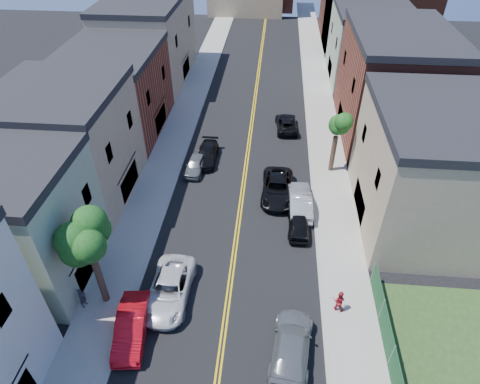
% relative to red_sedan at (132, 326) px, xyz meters
% --- Properties ---
extents(sidewalk_left, '(3.20, 100.00, 0.15)m').
position_rel_red_sedan_xyz_m(sidewalk_left, '(-2.46, 28.25, -0.72)').
color(sidewalk_left, gray).
rests_on(sidewalk_left, ground).
extents(sidewalk_right, '(3.20, 100.00, 0.15)m').
position_rel_red_sedan_xyz_m(sidewalk_right, '(13.34, 28.25, -0.72)').
color(sidewalk_right, gray).
rests_on(sidewalk_right, ground).
extents(curb_left, '(0.30, 100.00, 0.15)m').
position_rel_red_sedan_xyz_m(curb_left, '(-0.71, 28.25, -0.72)').
color(curb_left, gray).
rests_on(curb_left, ground).
extents(curb_right, '(0.30, 100.00, 0.15)m').
position_rel_red_sedan_xyz_m(curb_right, '(11.59, 28.25, -0.72)').
color(curb_right, gray).
rests_on(curb_right, ground).
extents(bldg_left_palegrn, '(9.00, 8.00, 8.50)m').
position_rel_red_sedan_xyz_m(bldg_left_palegrn, '(-8.56, 4.25, 3.45)').
color(bldg_left_palegrn, gray).
rests_on(bldg_left_palegrn, ground).
extents(bldg_left_tan_near, '(9.00, 10.00, 9.00)m').
position_rel_red_sedan_xyz_m(bldg_left_tan_near, '(-8.56, 13.25, 3.70)').
color(bldg_left_tan_near, '#998466').
rests_on(bldg_left_tan_near, ground).
extents(bldg_left_brick, '(9.00, 12.00, 8.00)m').
position_rel_red_sedan_xyz_m(bldg_left_brick, '(-8.56, 24.25, 3.20)').
color(bldg_left_brick, brown).
rests_on(bldg_left_brick, ground).
extents(bldg_left_tan_far, '(9.00, 16.00, 9.50)m').
position_rel_red_sedan_xyz_m(bldg_left_tan_far, '(-8.56, 38.25, 3.95)').
color(bldg_left_tan_far, '#998466').
rests_on(bldg_left_tan_far, ground).
extents(bldg_right_tan, '(9.00, 12.00, 9.00)m').
position_rel_red_sedan_xyz_m(bldg_right_tan, '(19.44, 12.25, 3.70)').
color(bldg_right_tan, '#998466').
rests_on(bldg_right_tan, ground).
extents(bldg_right_brick, '(9.00, 14.00, 10.00)m').
position_rel_red_sedan_xyz_m(bldg_right_brick, '(19.44, 26.25, 4.20)').
color(bldg_right_brick, brown).
rests_on(bldg_right_brick, ground).
extents(bldg_right_palegrn, '(9.00, 12.00, 8.50)m').
position_rel_red_sedan_xyz_m(bldg_right_palegrn, '(19.44, 40.25, 3.45)').
color(bldg_right_palegrn, gray).
rests_on(bldg_right_palegrn, ground).
extents(fence_right, '(0.04, 15.00, 1.90)m').
position_rel_red_sedan_xyz_m(fence_right, '(14.94, -2.25, 0.30)').
color(fence_right, '#143F1E').
rests_on(fence_right, sidewalk_right).
extents(tree_left_mid, '(5.20, 5.20, 9.29)m').
position_rel_red_sedan_xyz_m(tree_left_mid, '(-2.44, 2.26, 5.79)').
color(tree_left_mid, '#34261A').
rests_on(tree_left_mid, sidewalk_left).
extents(tree_right_far, '(4.40, 4.40, 8.03)m').
position_rel_red_sedan_xyz_m(tree_right_far, '(13.36, 18.26, 4.96)').
color(tree_right_far, '#34261A').
rests_on(tree_right_far, sidewalk_right).
extents(red_sedan, '(2.28, 5.00, 1.59)m').
position_rel_red_sedan_xyz_m(red_sedan, '(0.00, 0.00, 0.00)').
color(red_sedan, red).
rests_on(red_sedan, ground).
extents(white_pickup, '(2.76, 5.73, 1.58)m').
position_rel_red_sedan_xyz_m(white_pickup, '(1.64, 2.89, -0.01)').
color(white_pickup, silver).
rests_on(white_pickup, ground).
extents(grey_car_left, '(1.98, 4.12, 1.36)m').
position_rel_red_sedan_xyz_m(grey_car_left, '(0.83, 17.20, -0.12)').
color(grey_car_left, '#5B5E63').
rests_on(grey_car_left, ground).
extents(black_car_left, '(1.95, 4.69, 1.36)m').
position_rel_red_sedan_xyz_m(black_car_left, '(1.64, 18.93, -0.12)').
color(black_car_left, black).
rests_on(black_car_left, ground).
extents(grey_car_right, '(2.84, 5.63, 1.57)m').
position_rel_red_sedan_xyz_m(grey_car_right, '(9.48, -0.43, -0.01)').
color(grey_car_right, slate).
rests_on(grey_car_right, ground).
extents(black_car_right, '(1.65, 4.04, 1.37)m').
position_rel_red_sedan_xyz_m(black_car_right, '(10.15, 10.05, -0.11)').
color(black_car_right, black).
rests_on(black_car_right, ground).
extents(silver_car_right, '(1.97, 5.15, 1.67)m').
position_rel_red_sedan_xyz_m(silver_car_right, '(10.29, 12.60, 0.04)').
color(silver_car_right, '#B2B5BA').
rests_on(silver_car_right, ground).
extents(dark_car_right_far, '(2.56, 4.86, 1.30)m').
position_rel_red_sedan_xyz_m(dark_car_right_far, '(9.24, 25.70, -0.14)').
color(dark_car_right_far, black).
rests_on(dark_car_right_far, ground).
extents(black_suv_lane, '(2.73, 5.76, 1.59)m').
position_rel_red_sedan_xyz_m(black_suv_lane, '(8.44, 14.15, -0.00)').
color(black_suv_lane, black).
rests_on(black_suv_lane, ground).
extents(pedestrian_left, '(0.47, 0.62, 1.55)m').
position_rel_red_sedan_xyz_m(pedestrian_left, '(-3.66, 1.65, 0.13)').
color(pedestrian_left, '#25252C').
rests_on(pedestrian_left, sidewalk_left).
extents(pedestrian_right, '(0.95, 0.84, 1.61)m').
position_rel_red_sedan_xyz_m(pedestrian_right, '(12.47, 2.82, 0.16)').
color(pedestrian_right, maroon).
rests_on(pedestrian_right, sidewalk_right).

